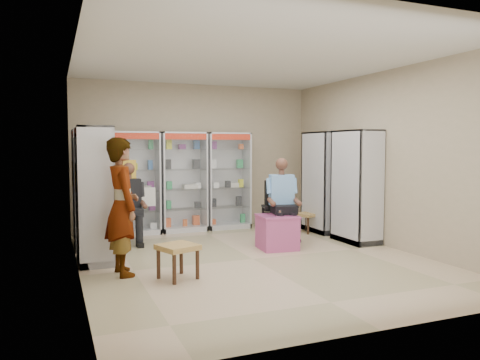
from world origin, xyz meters
name	(u,v)px	position (x,y,z in m)	size (l,w,h in m)	color
floor	(253,259)	(0.00, 0.00, 0.00)	(6.00, 6.00, 0.00)	tan
room_shell	(253,129)	(0.00, 0.00, 1.97)	(5.02, 6.02, 3.01)	tan
cabinet_back_left	(136,183)	(-1.30, 2.73, 1.00)	(0.90, 0.50, 2.00)	#A6AAAE
cabinet_back_mid	(183,182)	(-0.35, 2.73, 1.00)	(0.90, 0.50, 2.00)	#ACB0B4
cabinet_back_right	(227,181)	(0.60, 2.73, 1.00)	(0.90, 0.50, 2.00)	#B9BBC1
cabinet_right_far	(323,182)	(2.23, 1.60, 1.00)	(0.50, 0.90, 2.00)	#A6A8AD
cabinet_right_near	(356,186)	(2.23, 0.50, 1.00)	(0.50, 0.90, 2.00)	#9EA2A5
cabinet_left_far	(89,189)	(-2.23, 1.80, 1.00)	(0.50, 0.90, 2.00)	#A3A4AA
cabinet_left_near	(95,195)	(-2.23, 0.70, 1.00)	(0.50, 0.90, 2.00)	#B1B2B8
wooden_chair	(129,216)	(-1.55, 2.00, 0.47)	(0.42, 0.42, 0.94)	black
seated_customer	(129,205)	(-1.55, 1.95, 0.67)	(0.44, 0.60, 1.34)	black
office_chair	(280,213)	(0.88, 0.84, 0.56)	(0.61, 0.61, 1.11)	black
seated_shopkeeper	(281,204)	(0.88, 0.79, 0.71)	(0.47, 0.65, 1.42)	#76A2EA
pink_trunk	(277,232)	(0.66, 0.50, 0.28)	(0.59, 0.57, 0.57)	#BF4C7F
tea_glass	(280,213)	(0.68, 0.46, 0.62)	(0.07, 0.07, 0.09)	#531E07
woven_stool_a	(307,223)	(1.90, 1.65, 0.19)	(0.39, 0.39, 0.39)	#A48345
woven_stool_b	(178,262)	(-1.32, -0.62, 0.22)	(0.45, 0.45, 0.45)	#A27744
standing_man	(122,207)	(-1.95, -0.14, 0.91)	(0.67, 0.44, 1.83)	#949396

